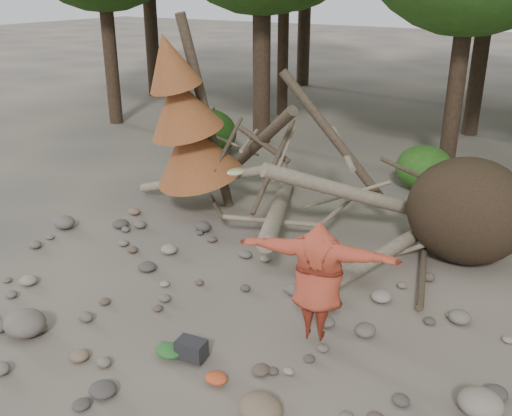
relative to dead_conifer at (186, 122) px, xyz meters
The scene contains 13 objects.
ground 5.05m from the dead_conifer, 47.26° to the right, with size 120.00×120.00×0.00m, color #514C44.
deadfall_pile 5.33m from the dead_conifer, ahead, with size 8.55×5.24×3.30m.
dead_conifer is the anchor object (origin of this frame).
bush_left 4.72m from the dead_conifer, 121.92° to the left, with size 1.80×1.80×1.44m, color #234E14.
bush_mid 6.11m from the dead_conifer, 48.52° to the left, with size 1.40×1.40×1.12m, color #2E631C.
frisbee_thrower 5.49m from the dead_conifer, 32.18° to the right, with size 2.57×1.13×2.37m.
backpack 5.72m from the dead_conifer, 51.66° to the right, with size 0.40×0.27×0.27m, color black.
cloth_green 5.66m from the dead_conifer, 55.01° to the right, with size 0.40×0.34×0.15m, color #255D25.
cloth_orange 6.26m from the dead_conifer, 48.64° to the right, with size 0.31×0.25×0.11m, color #BC4520.
boulder_front_left 5.43m from the dead_conifer, 80.39° to the right, with size 0.64×0.58×0.39m, color #665D55.
boulder_front_right 6.94m from the dead_conifer, 44.67° to the right, with size 0.55×0.49×0.33m, color brown.
boulder_mid_right 7.87m from the dead_conifer, 24.72° to the right, with size 0.55×0.49×0.33m, color gray.
boulder_mid_left 3.34m from the dead_conifer, 131.16° to the right, with size 0.46×0.42×0.28m, color #605851.
Camera 1 is at (4.43, -5.91, 4.88)m, focal length 40.00 mm.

